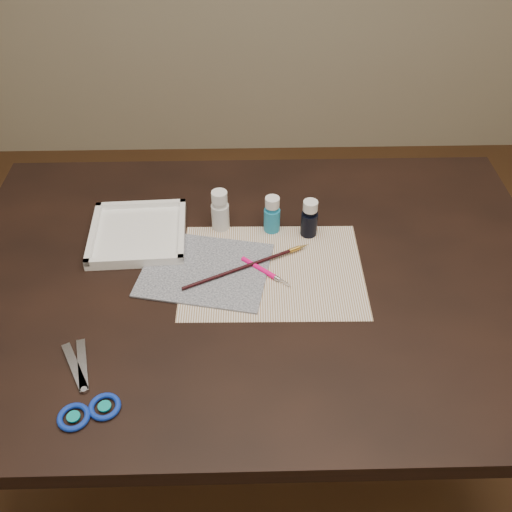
{
  "coord_description": "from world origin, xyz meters",
  "views": [
    {
      "loc": [
        -0.02,
        -0.89,
        1.6
      ],
      "look_at": [
        0.0,
        0.0,
        0.8
      ],
      "focal_mm": 40.0,
      "sensor_mm": 36.0,
      "label": 1
    }
  ],
  "objects_px": {
    "paint_bottle_navy": "(309,218)",
    "canvas": "(205,270)",
    "paint_bottle_white": "(220,210)",
    "paint_bottle_cyan": "(272,214)",
    "paper": "(272,270)",
    "palette_tray": "(138,233)",
    "scissors": "(78,383)"
  },
  "relations": [
    {
      "from": "paper",
      "to": "paint_bottle_navy",
      "type": "xyz_separation_m",
      "value": [
        0.09,
        0.12,
        0.05
      ]
    },
    {
      "from": "paper",
      "to": "paint_bottle_white",
      "type": "height_order",
      "value": "paint_bottle_white"
    },
    {
      "from": "paint_bottle_cyan",
      "to": "palette_tray",
      "type": "distance_m",
      "value": 0.31
    },
    {
      "from": "scissors",
      "to": "paint_bottle_white",
      "type": "bearing_deg",
      "value": -57.51
    },
    {
      "from": "paint_bottle_navy",
      "to": "canvas",
      "type": "bearing_deg",
      "value": -153.07
    },
    {
      "from": "canvas",
      "to": "paper",
      "type": "bearing_deg",
      "value": -0.98
    },
    {
      "from": "canvas",
      "to": "palette_tray",
      "type": "height_order",
      "value": "palette_tray"
    },
    {
      "from": "paper",
      "to": "canvas",
      "type": "distance_m",
      "value": 0.14
    },
    {
      "from": "paint_bottle_white",
      "to": "paper",
      "type": "bearing_deg",
      "value": -52.95
    },
    {
      "from": "paint_bottle_white",
      "to": "paint_bottle_cyan",
      "type": "distance_m",
      "value": 0.12
    },
    {
      "from": "canvas",
      "to": "paint_bottle_navy",
      "type": "xyz_separation_m",
      "value": [
        0.23,
        0.12,
        0.04
      ]
    },
    {
      "from": "palette_tray",
      "to": "paper",
      "type": "bearing_deg",
      "value": -21.51
    },
    {
      "from": "canvas",
      "to": "scissors",
      "type": "xyz_separation_m",
      "value": [
        -0.21,
        -0.29,
        0.0
      ]
    },
    {
      "from": "paint_bottle_white",
      "to": "paint_bottle_navy",
      "type": "relative_size",
      "value": 1.09
    },
    {
      "from": "palette_tray",
      "to": "canvas",
      "type": "bearing_deg",
      "value": -36.38
    },
    {
      "from": "paper",
      "to": "paint_bottle_navy",
      "type": "distance_m",
      "value": 0.16
    },
    {
      "from": "paint_bottle_navy",
      "to": "palette_tray",
      "type": "relative_size",
      "value": 0.43
    },
    {
      "from": "paint_bottle_cyan",
      "to": "paint_bottle_navy",
      "type": "height_order",
      "value": "paint_bottle_navy"
    },
    {
      "from": "paint_bottle_cyan",
      "to": "palette_tray",
      "type": "xyz_separation_m",
      "value": [
        -0.31,
        -0.02,
        -0.03
      ]
    },
    {
      "from": "paint_bottle_navy",
      "to": "scissors",
      "type": "xyz_separation_m",
      "value": [
        -0.45,
        -0.41,
        -0.04
      ]
    },
    {
      "from": "paper",
      "to": "palette_tray",
      "type": "bearing_deg",
      "value": 158.49
    },
    {
      "from": "paper",
      "to": "palette_tray",
      "type": "distance_m",
      "value": 0.33
    },
    {
      "from": "paper",
      "to": "paint_bottle_cyan",
      "type": "xyz_separation_m",
      "value": [
        0.01,
        0.14,
        0.05
      ]
    },
    {
      "from": "paint_bottle_navy",
      "to": "palette_tray",
      "type": "height_order",
      "value": "paint_bottle_navy"
    },
    {
      "from": "canvas",
      "to": "paint_bottle_white",
      "type": "height_order",
      "value": "paint_bottle_white"
    },
    {
      "from": "paper",
      "to": "paint_bottle_cyan",
      "type": "bearing_deg",
      "value": 87.85
    },
    {
      "from": "palette_tray",
      "to": "paint_bottle_white",
      "type": "bearing_deg",
      "value": 9.47
    },
    {
      "from": "canvas",
      "to": "paint_bottle_white",
      "type": "bearing_deg",
      "value": 78.46
    },
    {
      "from": "paint_bottle_cyan",
      "to": "scissors",
      "type": "distance_m",
      "value": 0.56
    },
    {
      "from": "paint_bottle_navy",
      "to": "scissors",
      "type": "distance_m",
      "value": 0.61
    },
    {
      "from": "paint_bottle_navy",
      "to": "scissors",
      "type": "bearing_deg",
      "value": -137.58
    },
    {
      "from": "paint_bottle_white",
      "to": "palette_tray",
      "type": "xyz_separation_m",
      "value": [
        -0.19,
        -0.03,
        -0.04
      ]
    }
  ]
}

